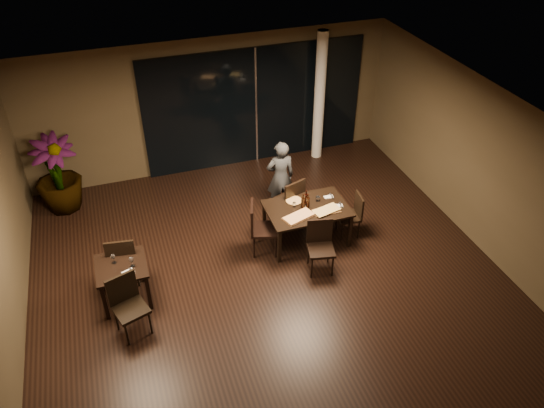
{
  "coord_description": "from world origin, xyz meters",
  "views": [
    {
      "loc": [
        -2.12,
        -6.42,
        6.49
      ],
      "look_at": [
        0.29,
        0.72,
        1.05
      ],
      "focal_mm": 35.0,
      "sensor_mm": 36.0,
      "label": 1
    }
  ],
  "objects_px": {
    "main_table": "(307,211)",
    "chair_main_near": "(320,243)",
    "chair_main_far": "(291,200)",
    "potted_plant": "(57,175)",
    "bottle_b": "(308,201)",
    "chair_main_right": "(353,213)",
    "bottle_c": "(306,197)",
    "diner": "(280,177)",
    "bottle_a": "(303,201)",
    "chair_main_left": "(259,226)",
    "chair_side_far": "(123,258)",
    "side_table": "(122,271)",
    "chair_side_near": "(127,302)"
  },
  "relations": [
    {
      "from": "side_table",
      "to": "chair_side_far",
      "type": "distance_m",
      "value": 0.39
    },
    {
      "from": "chair_main_far",
      "to": "diner",
      "type": "bearing_deg",
      "value": -106.56
    },
    {
      "from": "chair_side_far",
      "to": "bottle_a",
      "type": "height_order",
      "value": "bottle_a"
    },
    {
      "from": "chair_side_near",
      "to": "diner",
      "type": "xyz_separation_m",
      "value": [
        3.26,
        2.25,
        0.21
      ]
    },
    {
      "from": "chair_main_far",
      "to": "chair_main_near",
      "type": "xyz_separation_m",
      "value": [
        0.06,
        -1.34,
        -0.04
      ]
    },
    {
      "from": "side_table",
      "to": "chair_side_far",
      "type": "xyz_separation_m",
      "value": [
        0.04,
        0.38,
        -0.05
      ]
    },
    {
      "from": "chair_main_right",
      "to": "chair_main_left",
      "type": "bearing_deg",
      "value": -85.38
    },
    {
      "from": "chair_side_near",
      "to": "chair_main_near",
      "type": "bearing_deg",
      "value": -11.74
    },
    {
      "from": "side_table",
      "to": "chair_main_right",
      "type": "xyz_separation_m",
      "value": [
        4.3,
        0.39,
        -0.13
      ]
    },
    {
      "from": "bottle_c",
      "to": "diner",
      "type": "bearing_deg",
      "value": 99.32
    },
    {
      "from": "bottle_b",
      "to": "chair_main_right",
      "type": "bearing_deg",
      "value": -7.76
    },
    {
      "from": "chair_side_far",
      "to": "bottle_b",
      "type": "distance_m",
      "value": 3.39
    },
    {
      "from": "chair_main_far",
      "to": "chair_side_far",
      "type": "height_order",
      "value": "chair_main_far"
    },
    {
      "from": "side_table",
      "to": "bottle_a",
      "type": "height_order",
      "value": "bottle_a"
    },
    {
      "from": "bottle_a",
      "to": "chair_main_left",
      "type": "bearing_deg",
      "value": -177.21
    },
    {
      "from": "main_table",
      "to": "bottle_c",
      "type": "height_order",
      "value": "bottle_c"
    },
    {
      "from": "potted_plant",
      "to": "chair_main_right",
      "type": "bearing_deg",
      "value": -27.05
    },
    {
      "from": "main_table",
      "to": "chair_main_near",
      "type": "relative_size",
      "value": 1.55
    },
    {
      "from": "chair_main_near",
      "to": "chair_side_near",
      "type": "height_order",
      "value": "chair_side_near"
    },
    {
      "from": "chair_main_near",
      "to": "chair_main_left",
      "type": "distance_m",
      "value": 1.15
    },
    {
      "from": "side_table",
      "to": "diner",
      "type": "height_order",
      "value": "diner"
    },
    {
      "from": "potted_plant",
      "to": "bottle_b",
      "type": "xyz_separation_m",
      "value": [
        4.35,
        -2.55,
        0.09
      ]
    },
    {
      "from": "chair_main_far",
      "to": "chair_main_near",
      "type": "relative_size",
      "value": 1.08
    },
    {
      "from": "bottle_a",
      "to": "bottle_c",
      "type": "xyz_separation_m",
      "value": [
        0.1,
        0.11,
        -0.01
      ]
    },
    {
      "from": "chair_main_right",
      "to": "chair_side_far",
      "type": "height_order",
      "value": "chair_side_far"
    },
    {
      "from": "chair_main_far",
      "to": "chair_main_right",
      "type": "bearing_deg",
      "value": 127.57
    },
    {
      "from": "chair_side_far",
      "to": "chair_main_near",
      "type": "bearing_deg",
      "value": 177.06
    },
    {
      "from": "chair_main_right",
      "to": "bottle_b",
      "type": "height_order",
      "value": "bottle_b"
    },
    {
      "from": "chair_main_far",
      "to": "chair_main_right",
      "type": "height_order",
      "value": "chair_main_far"
    },
    {
      "from": "bottle_a",
      "to": "side_table",
      "type": "bearing_deg",
      "value": -171.23
    },
    {
      "from": "bottle_c",
      "to": "bottle_b",
      "type": "bearing_deg",
      "value": -92.03
    },
    {
      "from": "chair_main_right",
      "to": "bottle_c",
      "type": "distance_m",
      "value": 0.99
    },
    {
      "from": "main_table",
      "to": "chair_main_near",
      "type": "height_order",
      "value": "chair_main_near"
    },
    {
      "from": "chair_main_right",
      "to": "main_table",
      "type": "bearing_deg",
      "value": -89.78
    },
    {
      "from": "chair_main_far",
      "to": "potted_plant",
      "type": "height_order",
      "value": "potted_plant"
    },
    {
      "from": "potted_plant",
      "to": "diner",
      "type": "bearing_deg",
      "value": -19.39
    },
    {
      "from": "chair_main_far",
      "to": "bottle_b",
      "type": "distance_m",
      "value": 0.64
    },
    {
      "from": "bottle_b",
      "to": "chair_main_near",
      "type": "bearing_deg",
      "value": -95.31
    },
    {
      "from": "chair_main_far",
      "to": "diner",
      "type": "relative_size",
      "value": 0.67
    },
    {
      "from": "bottle_b",
      "to": "chair_side_near",
      "type": "bearing_deg",
      "value": -161.05
    },
    {
      "from": "diner",
      "to": "main_table",
      "type": "bearing_deg",
      "value": 100.97
    },
    {
      "from": "bottle_c",
      "to": "chair_main_near",
      "type": "bearing_deg",
      "value": -94.92
    },
    {
      "from": "diner",
      "to": "bottle_c",
      "type": "relative_size",
      "value": 5.47
    },
    {
      "from": "diner",
      "to": "bottle_b",
      "type": "xyz_separation_m",
      "value": [
        0.15,
        -1.07,
        0.11
      ]
    },
    {
      "from": "chair_main_far",
      "to": "chair_main_right",
      "type": "relative_size",
      "value": 1.18
    },
    {
      "from": "side_table",
      "to": "diner",
      "type": "bearing_deg",
      "value": 25.93
    },
    {
      "from": "chair_side_near",
      "to": "bottle_c",
      "type": "height_order",
      "value": "bottle_c"
    },
    {
      "from": "bottle_a",
      "to": "bottle_c",
      "type": "distance_m",
      "value": 0.15
    },
    {
      "from": "chair_side_far",
      "to": "diner",
      "type": "distance_m",
      "value": 3.44
    },
    {
      "from": "chair_main_far",
      "to": "potted_plant",
      "type": "distance_m",
      "value": 4.67
    }
  ]
}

